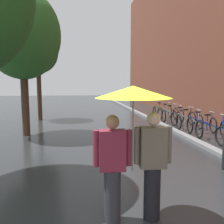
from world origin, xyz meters
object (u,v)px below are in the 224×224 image
Objects in this scene: street_tree_2 at (38,52)px; parked_bicycle_2 at (212,129)px; parked_bicycle_6 at (173,115)px; parked_bicycle_7 at (168,113)px; couple_under_umbrella at (133,132)px; parked_bicycle_8 at (162,111)px; parked_bicycle_3 at (202,125)px; parked_bicycle_4 at (189,121)px; street_tree_1 at (22,35)px; parked_bicycle_5 at (183,118)px.

parked_bicycle_2 is (7.47, -5.77, -3.54)m from street_tree_2.
parked_bicycle_6 is 0.96m from parked_bicycle_7.
parked_bicycle_2 is at bearing 48.82° from couple_under_umbrella.
parked_bicycle_8 is at bearing 0.66° from street_tree_2.
parked_bicycle_3 is 7.42m from couple_under_umbrella.
parked_bicycle_2 is 1.02× the size of parked_bicycle_7.
parked_bicycle_4 and parked_bicycle_6 have the same top height.
street_tree_2 is 8.48m from parked_bicycle_6.
parked_bicycle_4 is (-0.11, 0.91, 0.00)m from parked_bicycle_3.
street_tree_1 is 5.22× the size of parked_bicycle_6.
parked_bicycle_6 is (0.04, 2.07, 0.00)m from parked_bicycle_4.
parked_bicycle_2 and parked_bicycle_3 have the same top height.
parked_bicycle_3 is 1.03× the size of parked_bicycle_7.
parked_bicycle_4 is (-0.03, 1.83, 0.00)m from parked_bicycle_2.
parked_bicycle_5 is at bearing -89.27° from parked_bicycle_8.
street_tree_2 is 4.62× the size of parked_bicycle_7.
couple_under_umbrella is (-4.49, -7.85, 1.04)m from parked_bicycle_5.
parked_bicycle_8 is at bearing 88.88° from parked_bicycle_2.
street_tree_1 reaches higher than parked_bicycle_4.
parked_bicycle_3 and parked_bicycle_6 have the same top height.
street_tree_1 is 8.55m from parked_bicycle_6.
parked_bicycle_6 is at bearing 88.82° from parked_bicycle_4.
parked_bicycle_3 is 4.94m from parked_bicycle_8.
parked_bicycle_4 is (7.43, -3.94, -3.54)m from street_tree_2.
couple_under_umbrella is at bearing -114.33° from parked_bicycle_7.
parked_bicycle_3 is 1.02× the size of parked_bicycle_8.
street_tree_1 is 8.36m from parked_bicycle_2.
street_tree_2 is 4.63× the size of parked_bicycle_6.
parked_bicycle_5 is 2.97m from parked_bicycle_8.
couple_under_umbrella is at bearing -65.24° from street_tree_1.
parked_bicycle_8 is 11.74m from couple_under_umbrella.
parked_bicycle_5 is at bearing -20.72° from street_tree_2.
parked_bicycle_7 and parked_bicycle_8 have the same top height.
couple_under_umbrella is (-4.34, -4.96, 1.04)m from parked_bicycle_2.
parked_bicycle_6 is 0.99× the size of parked_bicycle_8.
parked_bicycle_5 is (7.50, 1.33, -3.68)m from street_tree_1.
couple_under_umbrella is at bearing -126.91° from parked_bicycle_3.
street_tree_1 is 2.78× the size of couple_under_umbrella.
couple_under_umbrella reaches higher than parked_bicycle_6.
parked_bicycle_5 is at bearing 79.99° from parked_bicycle_4.
parked_bicycle_5 is (0.19, 1.06, 0.00)m from parked_bicycle_4.
street_tree_1 is at bearing 175.05° from parked_bicycle_3.
street_tree_1 reaches higher than parked_bicycle_5.
street_tree_1 is 5.20× the size of parked_bicycle_7.
parked_bicycle_2 and parked_bicycle_8 have the same top height.
parked_bicycle_4 is at bearing 57.62° from couple_under_umbrella.
parked_bicycle_5 and parked_bicycle_8 have the same top height.
parked_bicycle_3 is (0.08, 0.92, 0.00)m from parked_bicycle_2.
parked_bicycle_7 is 0.99× the size of parked_bicycle_8.
couple_under_umbrella is (-4.45, -10.81, 1.04)m from parked_bicycle_8.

